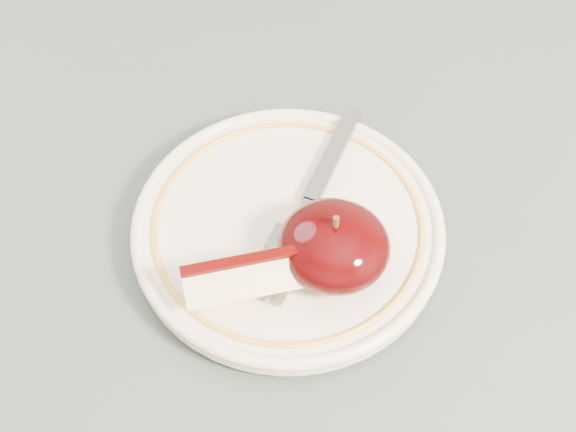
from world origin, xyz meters
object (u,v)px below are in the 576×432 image
(table, at_px, (305,410))
(fork, at_px, (309,202))
(plate, at_px, (288,228))
(apple_half, at_px, (334,246))

(table, xyz_separation_m, fork, (-0.03, 0.10, 0.11))
(table, height_order, fork, fork)
(plate, bearing_deg, fork, 64.97)
(table, distance_m, plate, 0.13)
(table, xyz_separation_m, plate, (-0.04, 0.08, 0.10))
(apple_half, distance_m, fork, 0.05)
(apple_half, xyz_separation_m, fork, (-0.03, 0.04, -0.02))
(fork, bearing_deg, table, -158.79)
(apple_half, height_order, fork, apple_half)
(table, relative_size, plate, 4.26)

